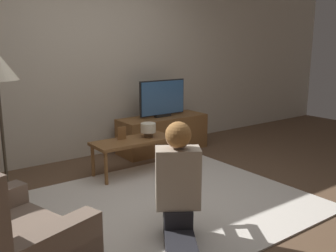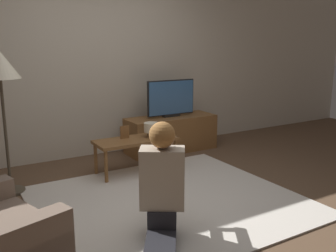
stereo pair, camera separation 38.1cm
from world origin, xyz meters
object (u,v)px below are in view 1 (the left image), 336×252
object	(u,v)px
tv	(162,98)
coffee_table	(133,144)
person_kneeling	(178,183)
table_lamp	(148,129)

from	to	relation	value
tv	coffee_table	size ratio (longest dim) A/B	0.76
tv	coffee_table	bearing A→B (deg)	-144.81
tv	person_kneeling	distance (m)	2.51
coffee_table	table_lamp	distance (m)	0.26
coffee_table	person_kneeling	distance (m)	1.59
tv	person_kneeling	xyz separation A→B (m)	(-1.34, -2.10, -0.29)
tv	person_kneeling	bearing A→B (deg)	-122.66
tv	coffee_table	world-z (taller)	tv
tv	person_kneeling	size ratio (longest dim) A/B	0.79
person_kneeling	table_lamp	bearing A→B (deg)	-82.69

